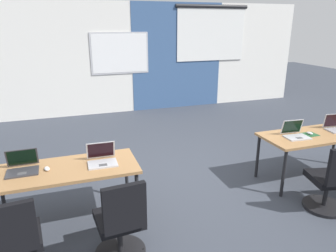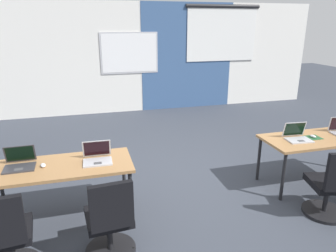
{
  "view_description": "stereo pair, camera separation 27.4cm",
  "coord_description": "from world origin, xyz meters",
  "px_view_note": "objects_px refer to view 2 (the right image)",
  "views": [
    {
      "loc": [
        -1.69,
        -3.98,
        2.26
      ],
      "look_at": [
        -0.27,
        0.16,
        0.82
      ],
      "focal_mm": 33.31,
      "sensor_mm": 36.0,
      "label": 1
    },
    {
      "loc": [
        -1.42,
        -4.06,
        2.26
      ],
      "look_at": [
        -0.27,
        0.16,
        0.82
      ],
      "focal_mm": 33.31,
      "sensor_mm": 36.0,
      "label": 2
    }
  ],
  "objects_px": {
    "laptop_near_right_inner": "(297,136)",
    "chair_near_right_inner": "(331,189)",
    "mouse_near_left_end": "(43,165)",
    "chair_near_left_end": "(7,242)",
    "laptop_near_left_inner": "(97,157)",
    "chair_near_left_inner": "(110,225)",
    "desk_near_left": "(62,170)",
    "desk_near_right": "(318,141)",
    "laptop_near_left_end": "(20,163)",
    "mouse_near_right_inner": "(313,136)"
  },
  "relations": [
    {
      "from": "laptop_near_right_inner",
      "to": "chair_near_right_inner",
      "type": "relative_size",
      "value": 0.38
    },
    {
      "from": "mouse_near_left_end",
      "to": "chair_near_left_end",
      "type": "relative_size",
      "value": 0.12
    },
    {
      "from": "chair_near_right_inner",
      "to": "mouse_near_left_end",
      "type": "height_order",
      "value": "chair_near_right_inner"
    },
    {
      "from": "laptop_near_left_inner",
      "to": "chair_near_left_inner",
      "type": "height_order",
      "value": "laptop_near_left_inner"
    },
    {
      "from": "desk_near_left",
      "to": "chair_near_left_inner",
      "type": "bearing_deg",
      "value": -59.56
    },
    {
      "from": "desk_near_left",
      "to": "laptop_near_left_inner",
      "type": "height_order",
      "value": "laptop_near_left_inner"
    },
    {
      "from": "chair_near_left_end",
      "to": "desk_near_right",
      "type": "bearing_deg",
      "value": -175.08
    },
    {
      "from": "desk_near_left",
      "to": "chair_near_right_inner",
      "type": "relative_size",
      "value": 1.74
    },
    {
      "from": "laptop_near_right_inner",
      "to": "laptop_near_left_end",
      "type": "bearing_deg",
      "value": -176.59
    },
    {
      "from": "laptop_near_left_inner",
      "to": "chair_near_left_end",
      "type": "distance_m",
      "value": 1.25
    },
    {
      "from": "desk_near_left",
      "to": "desk_near_right",
      "type": "distance_m",
      "value": 3.5
    },
    {
      "from": "desk_near_right",
      "to": "mouse_near_right_inner",
      "type": "height_order",
      "value": "mouse_near_right_inner"
    },
    {
      "from": "desk_near_left",
      "to": "laptop_near_right_inner",
      "type": "distance_m",
      "value": 3.14
    },
    {
      "from": "chair_near_right_inner",
      "to": "chair_near_left_end",
      "type": "xyz_separation_m",
      "value": [
        -3.55,
        -0.01,
        0.0
      ]
    },
    {
      "from": "chair_near_right_inner",
      "to": "chair_near_left_inner",
      "type": "height_order",
      "value": "same"
    },
    {
      "from": "laptop_near_right_inner",
      "to": "laptop_near_left_inner",
      "type": "bearing_deg",
      "value": -175.51
    },
    {
      "from": "chair_near_right_inner",
      "to": "laptop_near_left_inner",
      "type": "bearing_deg",
      "value": -3.2
    },
    {
      "from": "laptop_near_right_inner",
      "to": "laptop_near_left_inner",
      "type": "relative_size",
      "value": 1.04
    },
    {
      "from": "chair_near_right_inner",
      "to": "chair_near_left_end",
      "type": "height_order",
      "value": "same"
    },
    {
      "from": "desk_near_right",
      "to": "mouse_near_right_inner",
      "type": "bearing_deg",
      "value": 173.6
    },
    {
      "from": "chair_near_right_inner",
      "to": "chair_near_left_inner",
      "type": "xyz_separation_m",
      "value": [
        -2.62,
        0.0,
        0.0
      ]
    },
    {
      "from": "desk_near_left",
      "to": "laptop_near_left_end",
      "type": "distance_m",
      "value": 0.47
    },
    {
      "from": "desk_near_right",
      "to": "mouse_near_left_end",
      "type": "height_order",
      "value": "mouse_near_left_end"
    },
    {
      "from": "laptop_near_left_inner",
      "to": "mouse_near_left_end",
      "type": "xyz_separation_m",
      "value": [
        -0.61,
        0.01,
        -0.03
      ]
    },
    {
      "from": "chair_near_left_end",
      "to": "mouse_near_left_end",
      "type": "bearing_deg",
      "value": -115.15
    },
    {
      "from": "laptop_near_right_inner",
      "to": "desk_near_right",
      "type": "bearing_deg",
      "value": 4.07
    },
    {
      "from": "laptop_near_left_inner",
      "to": "laptop_near_left_end",
      "type": "bearing_deg",
      "value": 177.03
    },
    {
      "from": "mouse_near_left_end",
      "to": "desk_near_left",
      "type": "bearing_deg",
      "value": -4.1
    },
    {
      "from": "desk_near_right",
      "to": "laptop_near_right_inner",
      "type": "relative_size",
      "value": 4.55
    },
    {
      "from": "mouse_near_right_inner",
      "to": "laptop_near_left_end",
      "type": "relative_size",
      "value": 0.32
    },
    {
      "from": "laptop_near_left_inner",
      "to": "chair_near_left_end",
      "type": "bearing_deg",
      "value": -136.04
    },
    {
      "from": "desk_near_right",
      "to": "laptop_near_right_inner",
      "type": "xyz_separation_m",
      "value": [
        -0.36,
        0.0,
        0.11
      ]
    },
    {
      "from": "laptop_near_left_end",
      "to": "chair_near_left_end",
      "type": "bearing_deg",
      "value": -92.28
    },
    {
      "from": "mouse_near_right_inner",
      "to": "chair_near_left_inner",
      "type": "relative_size",
      "value": 0.12
    },
    {
      "from": "laptop_near_left_inner",
      "to": "chair_near_left_end",
      "type": "xyz_separation_m",
      "value": [
        -0.88,
        -0.8,
        -0.39
      ]
    },
    {
      "from": "desk_near_left",
      "to": "mouse_near_right_inner",
      "type": "relative_size",
      "value": 14.92
    },
    {
      "from": "laptop_near_right_inner",
      "to": "chair_near_left_end",
      "type": "distance_m",
      "value": 3.72
    },
    {
      "from": "laptop_near_left_inner",
      "to": "desk_near_right",
      "type": "bearing_deg",
      "value": 1.48
    },
    {
      "from": "laptop_near_right_inner",
      "to": "laptop_near_left_end",
      "type": "relative_size",
      "value": 1.05
    },
    {
      "from": "mouse_near_right_inner",
      "to": "mouse_near_left_end",
      "type": "xyz_separation_m",
      "value": [
        -3.61,
        0.0,
        -0.0
      ]
    },
    {
      "from": "laptop_near_right_inner",
      "to": "mouse_near_right_inner",
      "type": "bearing_deg",
      "value": 6.03
    },
    {
      "from": "laptop_near_right_inner",
      "to": "chair_near_left_inner",
      "type": "bearing_deg",
      "value": -159.03
    },
    {
      "from": "chair_near_right_inner",
      "to": "chair_near_left_end",
      "type": "relative_size",
      "value": 1.0
    },
    {
      "from": "chair_near_left_inner",
      "to": "laptop_near_right_inner",
      "type": "bearing_deg",
      "value": -168.55
    },
    {
      "from": "chair_near_right_inner",
      "to": "laptop_near_right_inner",
      "type": "bearing_deg",
      "value": -80.97
    },
    {
      "from": "desk_near_left",
      "to": "mouse_near_left_end",
      "type": "relative_size",
      "value": 14.62
    },
    {
      "from": "desk_near_right",
      "to": "mouse_near_left_end",
      "type": "distance_m",
      "value": 3.7
    },
    {
      "from": "mouse_near_right_inner",
      "to": "mouse_near_left_end",
      "type": "distance_m",
      "value": 3.61
    },
    {
      "from": "laptop_near_left_end",
      "to": "chair_near_left_inner",
      "type": "bearing_deg",
      "value": -44.18
    },
    {
      "from": "chair_near_left_inner",
      "to": "mouse_near_left_end",
      "type": "distance_m",
      "value": 1.1
    }
  ]
}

